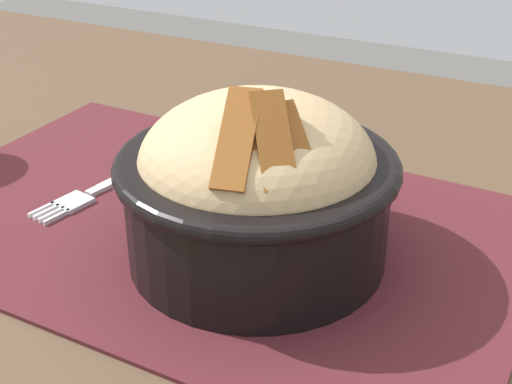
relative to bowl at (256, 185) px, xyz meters
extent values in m
cube|color=#4C3826|center=(0.09, 0.00, -0.08)|extent=(1.30, 0.85, 0.03)
cube|color=#47191E|center=(0.05, -0.03, -0.06)|extent=(0.47, 0.31, 0.00)
cylinder|color=black|center=(0.00, 0.00, -0.02)|extent=(0.17, 0.17, 0.08)
torus|color=black|center=(0.00, 0.00, 0.01)|extent=(0.19, 0.19, 0.01)
ellipsoid|color=tan|center=(0.00, 0.00, 0.01)|extent=(0.20, 0.20, 0.09)
sphere|color=#20622A|center=(0.02, 0.01, 0.04)|extent=(0.03, 0.03, 0.03)
sphere|color=#20622A|center=(0.01, 0.01, 0.04)|extent=(0.03, 0.03, 0.03)
cylinder|color=orange|center=(0.00, -0.01, 0.04)|extent=(0.01, 0.04, 0.01)
cylinder|color=orange|center=(-0.02, 0.01, 0.04)|extent=(0.03, 0.03, 0.01)
cube|color=brown|center=(-0.01, 0.04, 0.05)|extent=(0.03, 0.06, 0.05)
cube|color=brown|center=(-0.02, 0.04, 0.05)|extent=(0.03, 0.04, 0.04)
cube|color=brown|center=(-0.03, 0.04, 0.05)|extent=(0.04, 0.05, 0.05)
cube|color=brown|center=(-0.04, 0.03, 0.05)|extent=(0.05, 0.04, 0.04)
cube|color=silver|center=(0.15, -0.07, -0.05)|extent=(0.02, 0.07, 0.00)
cube|color=silver|center=(0.16, -0.02, -0.05)|extent=(0.01, 0.01, 0.00)
cube|color=silver|center=(0.16, 0.00, -0.05)|extent=(0.03, 0.03, 0.00)
cube|color=silver|center=(0.17, 0.02, -0.05)|extent=(0.01, 0.02, 0.00)
cube|color=silver|center=(0.17, 0.02, -0.05)|extent=(0.01, 0.02, 0.00)
cube|color=silver|center=(0.16, 0.02, -0.05)|extent=(0.01, 0.02, 0.00)
cube|color=silver|center=(0.15, 0.02, -0.05)|extent=(0.01, 0.02, 0.00)
camera|label=1|loc=(-0.19, 0.37, 0.22)|focal=51.18mm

